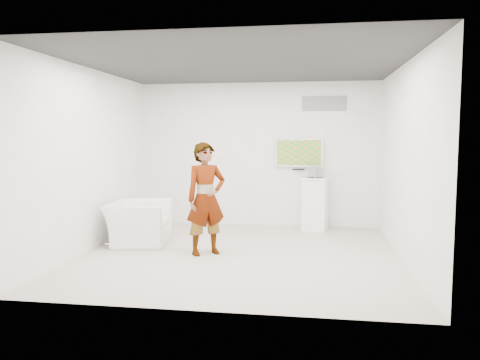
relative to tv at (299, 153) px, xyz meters
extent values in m
cube|color=beige|center=(-0.85, -2.45, -1.55)|extent=(5.00, 5.00, 0.01)
cube|color=#2D2D2F|center=(-0.85, -2.45, 1.45)|extent=(5.00, 5.00, 0.01)
cube|color=silver|center=(-0.85, 0.05, -0.05)|extent=(5.00, 0.01, 3.00)
cube|color=silver|center=(-0.85, -4.95, -0.05)|extent=(5.00, 0.01, 3.00)
cube|color=silver|center=(-3.35, -2.45, -0.05)|extent=(0.01, 5.00, 3.00)
cube|color=silver|center=(1.65, -2.45, -0.05)|extent=(0.01, 5.00, 3.00)
cube|color=silver|center=(0.00, 0.00, 0.00)|extent=(1.00, 0.08, 0.60)
cube|color=gray|center=(0.50, 0.04, 1.00)|extent=(0.90, 0.02, 0.30)
imported|color=white|center=(-1.40, -2.53, -0.65)|extent=(0.78, 0.73, 1.79)
imported|color=white|center=(-2.74, -1.97, -1.18)|extent=(1.12, 1.24, 0.74)
cube|color=white|center=(0.34, -0.30, -1.02)|extent=(0.61, 0.61, 1.06)
cylinder|color=white|center=(0.34, -0.10, -1.41)|extent=(0.20, 0.20, 0.29)
cube|color=white|center=(0.34, -0.30, -0.33)|extent=(0.31, 0.31, 0.31)
cube|color=white|center=(0.34, -0.30, -0.39)|extent=(0.08, 0.15, 0.20)
cube|color=white|center=(-1.28, -2.27, 0.06)|extent=(0.15, 0.13, 0.04)
camera|label=1|loc=(0.23, -9.75, 0.35)|focal=35.00mm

